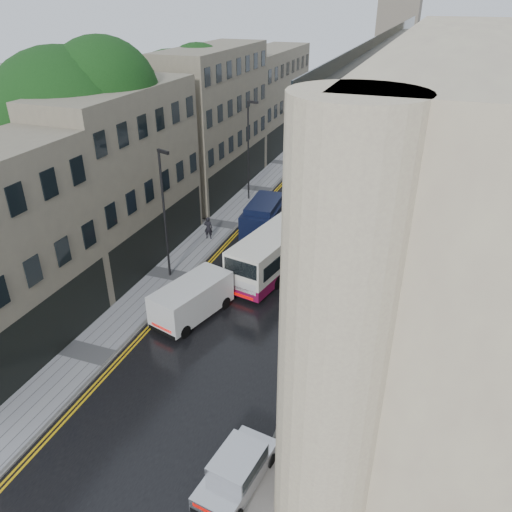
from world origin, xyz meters
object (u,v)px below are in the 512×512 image
Objects in this scene: tree_near at (72,155)px; silver_hatchback at (199,489)px; white_van at (158,308)px; navy_van at (243,226)px; tree_far at (176,122)px; white_lorry at (329,194)px; cream_bus at (246,259)px; lamp_post_near at (165,216)px; lamp_post_far at (248,152)px; pedestrian at (208,228)px.

tree_near reaches higher than silver_hatchback.
navy_van reaches higher than white_van.
tree_far is 1.40× the size of white_lorry.
white_lorry is at bearing 85.68° from cream_bus.
lamp_post_near is 0.98× the size of lamp_post_far.
tree_near is 2.91× the size of white_van.
cream_bus is at bearing -95.09° from white_lorry.
tree_far reaches higher than pedestrian.
tree_near is at bearing 25.22° from pedestrian.
lamp_post_near is (-1.97, 4.82, 3.07)m from white_van.
lamp_post_far reaches higher than lamp_post_near.
navy_van is (9.50, 4.97, -5.47)m from tree_near.
silver_hatchback is 0.45× the size of lamp_post_far.
tree_far is at bearing 88.68° from tree_near.
lamp_post_near is (-4.66, -1.32, 2.70)m from cream_bus.
cream_bus is 6.33m from pedestrian.
pedestrian is at bearing 35.08° from tree_near.
lamp_post_near is 14.09m from lamp_post_far.
tree_far is at bearing -61.26° from pedestrian.
pedestrian is at bearing -179.85° from navy_van.
cream_bus is 1.86× the size of navy_van.
tree_far is 17.43m from cream_bus.
white_van reaches higher than silver_hatchback.
white_lorry is at bearing -15.26° from lamp_post_far.
navy_van is at bearing 173.76° from pedestrian.
navy_van is 0.69× the size of lamp_post_far.
white_van is at bearing -98.18° from white_lorry.
white_lorry reaches higher than navy_van.
cream_bus is 15.59m from silver_hatchback.
white_van is 0.84× the size of navy_van.
silver_hatchback is at bearing -76.58° from navy_van.
white_van is (-2.68, -6.14, -0.36)m from cream_bus.
lamp_post_near is at bearing -112.41° from white_lorry.
navy_van is at bearing -119.03° from white_lorry.
white_van is 10.67m from pedestrian.
cream_bus is at bearing -67.36° from lamp_post_far.
lamp_post_near is at bearing 79.26° from pedestrian.
cream_bus is 1.29× the size of lamp_post_far.
lamp_post_far is (6.77, 13.22, -2.71)m from tree_near.
tree_near is 12.67m from cream_bus.
lamp_post_far is (6.47, 0.22, -2.00)m from tree_far.
tree_far reaches higher than lamp_post_near.
tree_near is 2.44× the size of navy_van.
tree_near is 11.95m from white_van.
pedestrian is at bearing 111.14° from lamp_post_near.
white_van is at bearing 135.36° from silver_hatchback.
silver_hatchback is 11.15m from white_van.
cream_bus reaches higher than white_van.
tree_near is at bearing 162.76° from white_van.
lamp_post_far reaches higher than navy_van.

